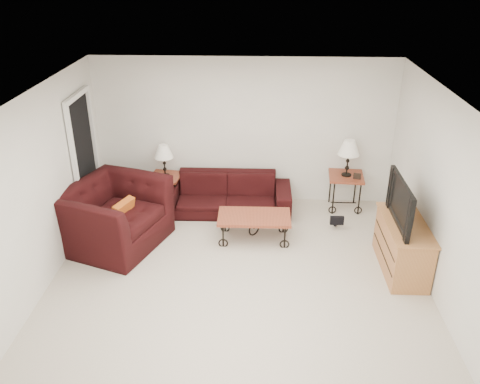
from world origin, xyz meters
name	(u,v)px	position (x,y,z in m)	size (l,w,h in m)	color
ground	(238,282)	(0.00, 0.00, 0.00)	(5.00, 5.00, 0.00)	beige
wall_back	(244,132)	(0.00, 2.50, 1.25)	(5.00, 0.02, 2.50)	white
wall_front	(223,344)	(0.00, -2.50, 1.25)	(5.00, 0.02, 2.50)	white
wall_left	(37,195)	(-2.50, 0.00, 1.25)	(0.02, 5.00, 2.50)	white
wall_right	(444,202)	(2.50, 0.00, 1.25)	(0.02, 5.00, 2.50)	white
ceiling	(237,99)	(0.00, 0.00, 2.50)	(5.00, 5.00, 0.00)	white
doorway	(85,162)	(-2.47, 1.65, 1.02)	(0.08, 0.94, 2.04)	black
sofa	(226,194)	(-0.28, 2.02, 0.31)	(2.15, 0.84, 0.63)	black
side_table_left	(166,190)	(-1.33, 2.20, 0.28)	(0.51, 0.51, 0.55)	brown
side_table_right	(345,192)	(1.72, 2.20, 0.31)	(0.57, 0.57, 0.62)	brown
lamp_left	(164,161)	(-1.33, 2.20, 0.83)	(0.31, 0.31, 0.55)	black
lamp_right	(348,158)	(1.72, 2.20, 0.93)	(0.35, 0.35, 0.62)	black
photo_frame_left	(155,177)	(-1.48, 2.05, 0.60)	(0.11, 0.01, 0.09)	black
photo_frame_right	(357,176)	(1.87, 2.05, 0.67)	(0.12, 0.02, 0.10)	black
coffee_table	(254,228)	(0.20, 1.11, 0.20)	(1.09, 0.59, 0.41)	brown
armchair	(114,215)	(-1.88, 0.92, 0.47)	(1.44, 1.26, 0.94)	black
throw_pillow	(123,214)	(-1.72, 0.87, 0.52)	(0.42, 0.11, 0.42)	#C35719
tv_stand	(402,246)	(2.23, 0.41, 0.36)	(0.50, 1.20, 0.72)	#B27B42
television	(408,203)	(2.21, 0.41, 1.03)	(1.07, 0.14, 0.62)	black
backpack	(336,215)	(1.50, 1.55, 0.21)	(0.33, 0.25, 0.43)	black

